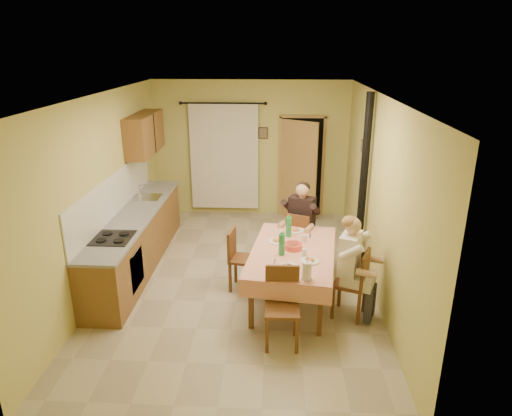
# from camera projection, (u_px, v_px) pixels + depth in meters

# --- Properties ---
(floor) EXTENTS (4.00, 6.00, 0.01)m
(floor) POSITION_uv_depth(u_px,v_px,m) (240.00, 279.00, 7.10)
(floor) COLOR tan
(floor) RESTS_ON ground
(room_shell) EXTENTS (4.04, 6.04, 2.82)m
(room_shell) POSITION_uv_depth(u_px,v_px,m) (238.00, 166.00, 6.48)
(room_shell) COLOR #CAC467
(room_shell) RESTS_ON ground
(kitchen_run) EXTENTS (0.64, 3.64, 1.56)m
(kitchen_run) POSITION_uv_depth(u_px,v_px,m) (137.00, 238.00, 7.39)
(kitchen_run) COLOR brown
(kitchen_run) RESTS_ON ground
(upper_cabinets) EXTENTS (0.35, 1.40, 0.70)m
(upper_cabinets) POSITION_uv_depth(u_px,v_px,m) (145.00, 134.00, 8.13)
(upper_cabinets) COLOR brown
(upper_cabinets) RESTS_ON room_shell
(curtain) EXTENTS (1.70, 0.07, 2.22)m
(curtain) POSITION_uv_depth(u_px,v_px,m) (224.00, 157.00, 9.42)
(curtain) COLOR black
(curtain) RESTS_ON ground
(doorway) EXTENTS (0.96, 0.49, 2.15)m
(doorway) POSITION_uv_depth(u_px,v_px,m) (300.00, 168.00, 9.39)
(doorway) COLOR black
(doorway) RESTS_ON ground
(dining_table) EXTENTS (1.38, 2.04, 0.76)m
(dining_table) POSITION_uv_depth(u_px,v_px,m) (292.00, 275.00, 6.44)
(dining_table) COLOR #E4927A
(dining_table) RESTS_ON ground
(tableware) EXTENTS (0.69, 1.69, 0.33)m
(tableware) POSITION_uv_depth(u_px,v_px,m) (293.00, 249.00, 6.20)
(tableware) COLOR white
(tableware) RESTS_ON dining_table
(chair_far) EXTENTS (0.51, 0.51, 0.95)m
(chair_far) POSITION_uv_depth(u_px,v_px,m) (300.00, 250.00, 7.44)
(chair_far) COLOR #593518
(chair_far) RESTS_ON ground
(chair_near) EXTENTS (0.42, 0.42, 0.97)m
(chair_near) POSITION_uv_depth(u_px,v_px,m) (282.00, 322.00, 5.49)
(chair_near) COLOR #593518
(chair_near) RESTS_ON ground
(chair_right) EXTENTS (0.52, 0.52, 0.96)m
(chair_right) POSITION_uv_depth(u_px,v_px,m) (350.00, 296.00, 6.06)
(chair_right) COLOR #593518
(chair_right) RESTS_ON ground
(chair_left) EXTENTS (0.43, 0.43, 0.92)m
(chair_left) POSITION_uv_depth(u_px,v_px,m) (242.00, 271.00, 6.75)
(chair_left) COLOR #593518
(chair_left) RESTS_ON ground
(man_far) EXTENTS (0.65, 0.59, 1.39)m
(man_far) POSITION_uv_depth(u_px,v_px,m) (301.00, 216.00, 7.25)
(man_far) COLOR black
(man_far) RESTS_ON chair_far
(man_right) EXTENTS (0.59, 0.65, 1.39)m
(man_right) POSITION_uv_depth(u_px,v_px,m) (352.00, 256.00, 5.87)
(man_right) COLOR silver
(man_right) RESTS_ON chair_right
(stove_flue) EXTENTS (0.24, 0.24, 2.80)m
(stove_flue) POSITION_uv_depth(u_px,v_px,m) (361.00, 207.00, 7.23)
(stove_flue) COLOR black
(stove_flue) RESTS_ON ground
(picture_back) EXTENTS (0.19, 0.03, 0.23)m
(picture_back) POSITION_uv_depth(u_px,v_px,m) (263.00, 133.00, 9.29)
(picture_back) COLOR black
(picture_back) RESTS_ON room_shell
(picture_right) EXTENTS (0.03, 0.31, 0.21)m
(picture_right) POSITION_uv_depth(u_px,v_px,m) (364.00, 147.00, 7.51)
(picture_right) COLOR brown
(picture_right) RESTS_ON room_shell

